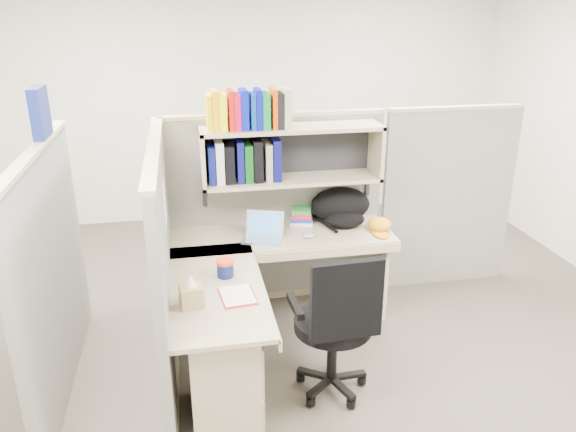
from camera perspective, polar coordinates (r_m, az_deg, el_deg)
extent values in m
plane|color=#352F28|center=(4.29, 0.85, -13.87)|extent=(6.00, 6.00, 0.00)
plane|color=beige|center=(6.57, -4.47, 11.35)|extent=(6.00, 0.00, 6.00)
cube|color=#62635E|center=(4.70, -1.31, 0.46)|extent=(1.80, 0.06, 1.60)
cube|color=tan|center=(4.48, -1.40, 10.27)|extent=(1.80, 0.08, 0.03)
cube|color=#62635E|center=(3.82, -12.48, -5.13)|extent=(0.06, 1.80, 1.60)
cube|color=tan|center=(3.54, -13.52, 6.78)|extent=(0.08, 1.80, 0.03)
cube|color=#62635E|center=(3.92, -22.80, -5.70)|extent=(0.06, 1.80, 1.60)
cube|color=#62635E|center=(5.17, 15.89, 1.58)|extent=(1.20, 0.06, 1.60)
cube|color=navy|center=(3.95, -23.90, 9.60)|extent=(0.07, 0.27, 0.32)
cube|color=white|center=(3.80, -12.43, 1.31)|extent=(0.00, 0.21, 0.28)
cube|color=tan|center=(4.32, 0.38, 8.91)|extent=(1.40, 0.34, 0.03)
cube|color=tan|center=(4.42, 0.36, 3.71)|extent=(1.40, 0.34, 0.03)
cube|color=tan|center=(4.29, -8.69, 5.77)|extent=(0.03, 0.34, 0.44)
cube|color=tan|center=(4.54, 8.94, 6.62)|extent=(0.03, 0.34, 0.44)
cube|color=black|center=(4.52, -0.03, 6.79)|extent=(1.38, 0.01, 0.41)
cube|color=#FFC705|center=(4.19, -8.04, 10.37)|extent=(0.03, 0.20, 0.26)
cube|color=#F5A405|center=(4.19, -7.46, 10.61)|extent=(0.05, 0.20, 0.29)
cube|color=#FFEC05|center=(4.20, -6.71, 10.45)|extent=(0.06, 0.20, 0.26)
cube|color=#B01607|center=(4.20, -5.85, 10.69)|extent=(0.04, 0.20, 0.29)
cube|color=#BC0730|center=(4.21, -5.25, 10.52)|extent=(0.05, 0.20, 0.26)
cube|color=#050FA2|center=(4.21, -4.53, 10.76)|extent=(0.06, 0.20, 0.29)
cube|color=navy|center=(4.22, -3.66, 10.60)|extent=(0.04, 0.20, 0.26)
cube|color=#040C8D|center=(4.22, -3.08, 10.83)|extent=(0.04, 0.20, 0.29)
cube|color=#08702E|center=(4.23, -2.35, 10.66)|extent=(0.06, 0.20, 0.26)
cube|color=#D03B04|center=(4.24, -1.49, 10.89)|extent=(0.04, 0.20, 0.29)
cube|color=black|center=(4.25, -0.91, 10.71)|extent=(0.05, 0.20, 0.26)
cube|color=tan|center=(4.26, -0.20, 10.94)|extent=(0.06, 0.20, 0.29)
cube|color=#080F51|center=(4.32, -7.81, 5.32)|extent=(0.05, 0.24, 0.29)
cube|color=silver|center=(4.32, -6.99, 5.56)|extent=(0.06, 0.24, 0.32)
cube|color=black|center=(4.33, -6.03, 5.43)|extent=(0.07, 0.24, 0.29)
cube|color=#070A4E|center=(4.33, -4.96, 5.68)|extent=(0.05, 0.24, 0.32)
cube|color=#094310|center=(4.34, -4.13, 5.54)|extent=(0.06, 0.24, 0.29)
cube|color=black|center=(4.35, -3.19, 5.78)|extent=(0.07, 0.24, 0.32)
cube|color=gray|center=(4.36, -2.12, 5.65)|extent=(0.05, 0.24, 0.29)
cube|color=#07084D|center=(4.37, -1.31, 5.88)|extent=(0.06, 0.24, 0.32)
cube|color=tan|center=(4.43, -0.59, -2.05)|extent=(1.74, 0.60, 0.03)
cube|color=tan|center=(3.68, -7.25, -7.33)|extent=(0.60, 1.34, 0.03)
cube|color=tan|center=(4.17, 0.15, -4.08)|extent=(1.74, 0.02, 0.07)
cube|color=tan|center=(3.72, -2.58, -7.44)|extent=(0.02, 1.34, 0.07)
cube|color=tan|center=(3.58, -6.56, -15.26)|extent=(0.40, 0.55, 0.68)
cube|color=tan|center=(3.48, -3.18, -12.30)|extent=(0.02, 0.50, 0.16)
cube|color=tan|center=(3.59, -3.12, -14.70)|extent=(0.02, 0.50, 0.16)
cube|color=tan|center=(3.72, -3.05, -17.45)|extent=(0.02, 0.50, 0.22)
cube|color=#B2B2B7|center=(3.49, -3.01, -12.29)|extent=(0.01, 0.12, 0.01)
cube|color=tan|center=(4.80, 8.84, -5.19)|extent=(0.03, 0.55, 0.70)
cylinder|color=#0E1853|center=(3.77, -6.39, -5.43)|extent=(0.11, 0.11, 0.10)
cylinder|color=red|center=(3.75, -6.43, -4.66)|extent=(0.12, 0.12, 0.02)
ellipsoid|color=#8AA2C5|center=(4.35, 2.15, -2.03)|extent=(0.10, 0.08, 0.03)
cylinder|color=white|center=(4.58, -1.96, -0.34)|extent=(0.08, 0.08, 0.11)
cylinder|color=black|center=(3.68, 4.60, -10.85)|extent=(0.50, 0.50, 0.08)
cube|color=black|center=(3.34, 5.97, -8.55)|extent=(0.44, 0.08, 0.50)
cylinder|color=black|center=(3.79, 4.50, -13.52)|extent=(0.07, 0.07, 0.44)
cylinder|color=black|center=(3.94, 4.40, -16.54)|extent=(0.48, 0.48, 0.11)
cube|color=black|center=(3.53, 0.73, -9.13)|extent=(0.06, 0.29, 0.04)
cube|color=black|center=(3.67, 8.45, -8.10)|extent=(0.06, 0.29, 0.04)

